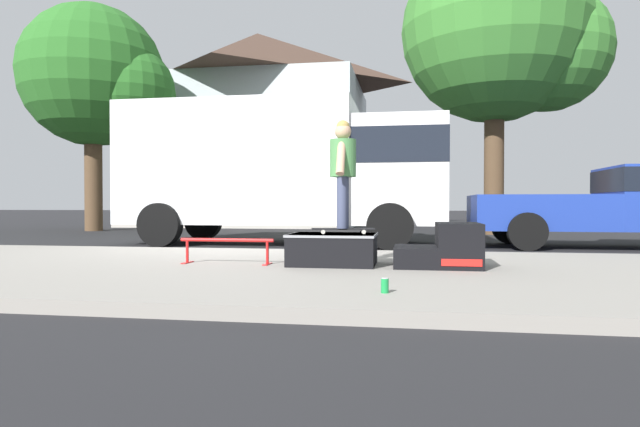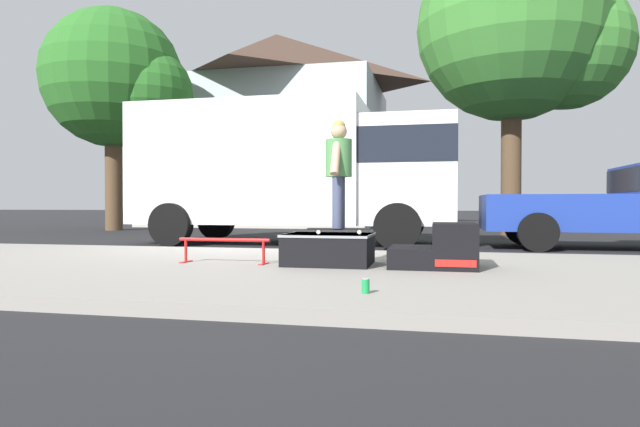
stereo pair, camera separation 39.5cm
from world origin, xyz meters
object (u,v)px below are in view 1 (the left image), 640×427
(soda_can, at_px, (385,286))
(pickup_truck_blue, at_px, (630,203))
(skate_box, at_px, (333,248))
(street_tree_main, at_px, (506,35))
(grind_rail, at_px, (227,245))
(skateboard, at_px, (343,229))
(street_tree_neighbour, at_px, (100,80))
(box_truck, at_px, (285,167))
(kicker_ramp, at_px, (445,248))
(skater_kid, at_px, (343,165))

(soda_can, bearing_deg, pickup_truck_blue, 56.88)
(skate_box, bearing_deg, street_tree_main, 68.97)
(soda_can, bearing_deg, grind_rail, 136.98)
(skateboard, relative_size, street_tree_neighbour, 0.11)
(grind_rail, height_order, skateboard, skateboard)
(street_tree_main, xyz_separation_m, street_tree_neighbour, (-12.77, 0.06, -0.80))
(grind_rail, xyz_separation_m, box_truck, (-0.41, 5.02, 1.35))
(skateboard, xyz_separation_m, street_tree_neighbour, (-9.20, 9.63, 4.40))
(street_tree_main, height_order, street_tree_neighbour, street_tree_main)
(kicker_ramp, xyz_separation_m, skateboard, (-1.24, 0.02, 0.22))
(box_truck, bearing_deg, skater_kid, -69.05)
(skate_box, distance_m, street_tree_main, 11.63)
(street_tree_neighbour, bearing_deg, kicker_ramp, -42.76)
(street_tree_main, bearing_deg, grind_rail, -117.34)
(kicker_ramp, xyz_separation_m, box_truck, (-3.10, 4.89, 1.36))
(soda_can, relative_size, street_tree_main, 0.01)
(soda_can, distance_m, street_tree_main, 13.25)
(skater_kid, relative_size, soda_can, 10.63)
(grind_rail, xyz_separation_m, skateboard, (1.46, 0.15, 0.21))
(skateboard, height_order, soda_can, skateboard)
(soda_can, xyz_separation_m, street_tree_main, (2.96, 11.64, 5.58))
(street_tree_neighbour, bearing_deg, pickup_truck_blue, -18.42)
(box_truck, bearing_deg, skateboard, -69.05)
(kicker_ramp, distance_m, skateboard, 1.26)
(street_tree_main, bearing_deg, skateboard, -110.45)
(skate_box, bearing_deg, skater_kid, 10.76)
(skateboard, xyz_separation_m, skater_kid, (0.00, 0.00, 0.80))
(box_truck, height_order, street_tree_neighbour, street_tree_neighbour)
(street_tree_neighbour, bearing_deg, grind_rail, -51.61)
(skater_kid, bearing_deg, kicker_ramp, -1.07)
(kicker_ramp, distance_m, pickup_truck_blue, 6.27)
(skateboard, xyz_separation_m, box_truck, (-1.86, 4.87, 1.14))
(kicker_ramp, bearing_deg, street_tree_main, 76.34)
(street_tree_main, bearing_deg, pickup_truck_blue, -71.66)
(kicker_ramp, height_order, skater_kid, skater_kid)
(street_tree_main, bearing_deg, skate_box, -111.03)
(street_tree_main, bearing_deg, soda_can, -104.26)
(kicker_ramp, xyz_separation_m, street_tree_neighbour, (-10.44, 9.65, 4.62))
(skater_kid, bearing_deg, street_tree_main, 69.55)
(skateboard, bearing_deg, skate_box, -169.24)
(grind_rail, height_order, skater_kid, skater_kid)
(skate_box, distance_m, pickup_truck_blue, 7.19)
(skateboard, bearing_deg, grind_rail, -174.20)
(skateboard, height_order, box_truck, box_truck)
(grind_rail, distance_m, skater_kid, 1.78)
(street_tree_main, distance_m, street_tree_neighbour, 12.80)
(skater_kid, height_order, pickup_truck_blue, skater_kid)
(soda_can, bearing_deg, street_tree_main, 75.74)
(grind_rail, bearing_deg, kicker_ramp, 2.65)
(grind_rail, relative_size, pickup_truck_blue, 0.21)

